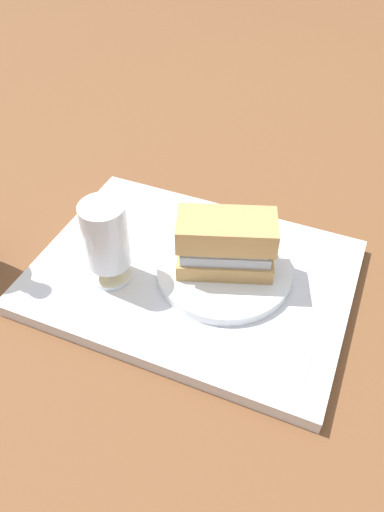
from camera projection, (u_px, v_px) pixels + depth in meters
ground_plane at (192, 281)px, 0.71m from camera, size 3.00×3.00×0.00m
tray at (192, 276)px, 0.71m from camera, size 0.44×0.32×0.02m
placemat at (192, 271)px, 0.70m from camera, size 0.38×0.27×0.00m
plate at (224, 270)px, 0.69m from camera, size 0.19×0.19×0.01m
sandwich at (223, 243)px, 0.66m from camera, size 0.14×0.10×0.08m
beer_glass at (107, 240)px, 0.64m from camera, size 0.06×0.06×0.12m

